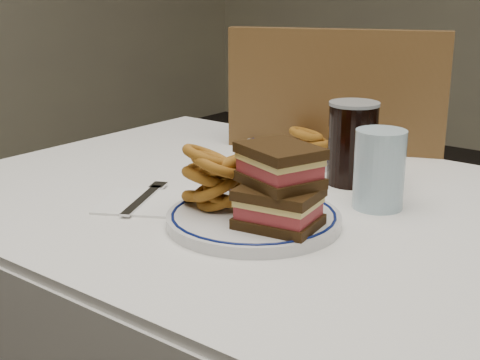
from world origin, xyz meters
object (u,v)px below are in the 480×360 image
Objects in this scene: chair_far at (337,216)px; far_plate at (303,150)px; beer_mug at (354,143)px; reuben_sandwich at (279,186)px; main_plate at (254,218)px.

far_plate is at bearing -83.92° from chair_far.
chair_far reaches higher than beer_mug.
chair_far is 7.20× the size of reuben_sandwich.
chair_far reaches higher than reuben_sandwich.
beer_mug reaches higher than far_plate.
beer_mug is at bearing -56.82° from chair_far.
chair_far is 0.71m from reuben_sandwich.
far_plate is (-0.17, 0.40, 0.00)m from main_plate.
main_plate is at bearing -92.91° from beer_mug.
main_plate is 0.98× the size of far_plate.
far_plate is at bearing 118.48° from reuben_sandwich.
chair_far is at bearing 107.67° from main_plate.
reuben_sandwich is at bearing -61.52° from far_plate.
chair_far is 3.69× the size of far_plate.
main_plate is at bearing 166.84° from reuben_sandwich.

